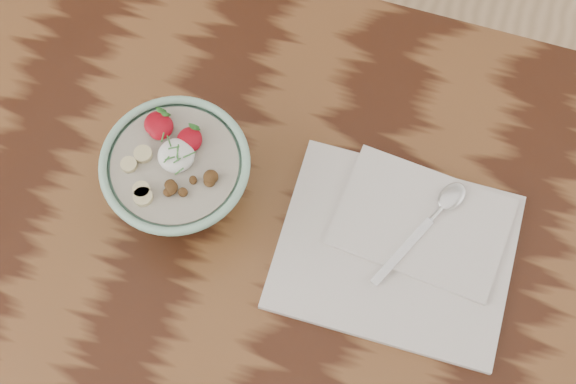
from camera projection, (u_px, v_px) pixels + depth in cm
name	position (u px, v px, depth cm)	size (l,w,h in cm)	color
table	(166.00, 280.00, 106.91)	(160.00, 90.00, 75.00)	#37190D
breakfast_bowl	(178.00, 175.00, 95.98)	(17.62, 17.62, 11.62)	#8FC1A8
napkin	(401.00, 245.00, 98.22)	(28.57, 23.87, 1.73)	silver
spoon	(440.00, 210.00, 98.45)	(9.09, 16.37, 0.90)	silver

